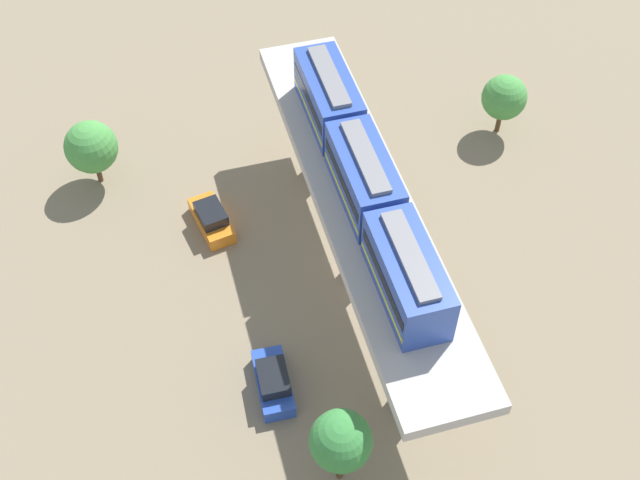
{
  "coord_description": "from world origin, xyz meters",
  "views": [
    {
      "loc": [
        10.56,
        28.86,
        40.28
      ],
      "look_at": [
        2.5,
        0.2,
        4.5
      ],
      "focal_mm": 44.9,
      "sensor_mm": 36.0,
      "label": 1
    }
  ],
  "objects": [
    {
      "name": "tree_near_viaduct",
      "position": [
        14.76,
        -12.79,
        3.18
      ],
      "size": [
        3.57,
        3.57,
        4.98
      ],
      "color": "brown",
      "rests_on": "ground"
    },
    {
      "name": "parked_car_blue",
      "position": [
        6.98,
        6.44,
        0.74
      ],
      "size": [
        1.99,
        4.28,
        1.76
      ],
      "rotation": [
        0.0,
        0.0,
        -0.05
      ],
      "color": "#284CB7",
      "rests_on": "ground"
    },
    {
      "name": "parked_car_orange",
      "position": [
        8.04,
        -6.49,
        0.74
      ],
      "size": [
        2.55,
        4.46,
        1.76
      ],
      "rotation": [
        0.0,
        0.0,
        0.19
      ],
      "color": "orange",
      "rests_on": "ground"
    },
    {
      "name": "viaduct",
      "position": [
        0.0,
        0.0,
        5.68
      ],
      "size": [
        5.2,
        28.85,
        7.49
      ],
      "color": "#B7B2AA",
      "rests_on": "ground"
    },
    {
      "name": "ground_plane",
      "position": [
        0.0,
        0.0,
        0.0
      ],
      "size": [
        120.0,
        120.0,
        0.0
      ],
      "primitive_type": "plane",
      "color": "#84755B"
    },
    {
      "name": "train",
      "position": [
        0.0,
        0.2,
        9.03
      ],
      "size": [
        2.64,
        20.5,
        3.24
      ],
      "color": "#2D4CA5",
      "rests_on": "viaduct"
    },
    {
      "name": "tree_mid_lot",
      "position": [
        4.88,
        12.41,
        4.03
      ],
      "size": [
        3.16,
        3.16,
        5.65
      ],
      "color": "brown",
      "rests_on": "ground"
    },
    {
      "name": "tree_far_corner",
      "position": [
        -13.99,
        -10.05,
        3.11
      ],
      "size": [
        3.23,
        3.23,
        4.75
      ],
      "color": "brown",
      "rests_on": "ground"
    }
  ]
}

